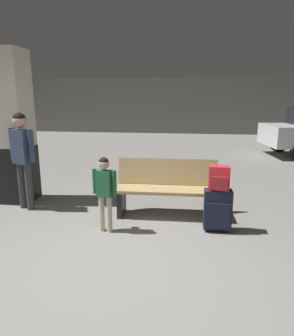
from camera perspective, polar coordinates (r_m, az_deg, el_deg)
ground_plane at (r=7.29m, az=0.78°, el=-2.01°), size 18.00×18.00×0.10m
garage_back_wall at (r=15.87m, az=4.68°, el=11.51°), size 18.00×0.12×2.80m
structural_pillar at (r=5.87m, az=-23.70°, el=6.73°), size 0.57×0.57×2.65m
bench at (r=4.87m, az=3.71°, el=-3.82°), size 1.61×0.57×0.89m
suitcase at (r=4.43m, az=13.05°, el=-7.56°), size 0.38×0.23×0.60m
backpack_bright at (r=4.29m, az=13.35°, el=-1.93°), size 0.29×0.22×0.34m
child at (r=4.24m, az=-7.93°, el=-3.45°), size 0.36×0.24×1.07m
adult at (r=5.40m, az=-22.28°, el=2.97°), size 0.52×0.30×1.61m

